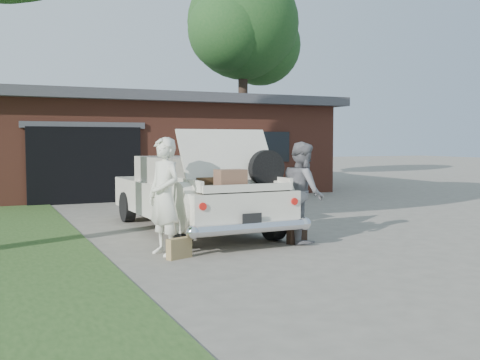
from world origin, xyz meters
name	(u,v)px	position (x,y,z in m)	size (l,w,h in m)	color
ground	(255,246)	(0.00, 0.00, 0.00)	(90.00, 90.00, 0.00)	gray
house	(139,144)	(0.98, 11.47, 1.67)	(12.80, 7.80, 3.30)	brown
tree_right	(244,31)	(7.03, 15.37, 6.90)	(5.92, 5.15, 9.79)	#38281E
sedan	(194,193)	(-0.34, 2.09, 0.76)	(2.15, 5.24, 2.00)	beige
woman_left	(164,196)	(-1.60, -0.03, 0.93)	(0.68, 0.44, 1.86)	silver
woman_right	(303,192)	(0.97, 0.04, 0.89)	(0.87, 0.68, 1.79)	gray
suitcase_left	(179,248)	(-1.48, -0.40, 0.16)	(0.41, 0.13, 0.32)	#A18552
suitcase_right	(297,235)	(0.79, -0.07, 0.15)	(0.38, 0.12, 0.30)	black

